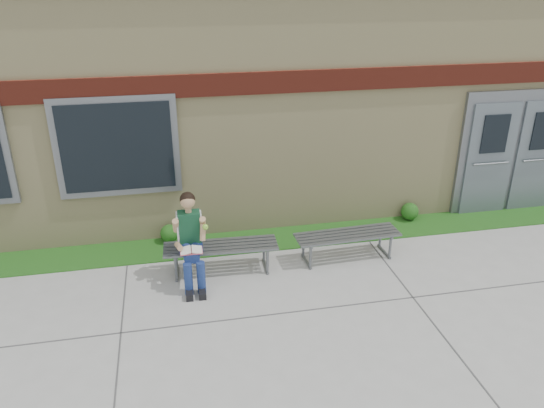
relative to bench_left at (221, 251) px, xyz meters
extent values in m
plane|color=#9E9E99|center=(1.56, -1.77, -0.34)|extent=(80.00, 80.00, 0.00)
cube|color=#184B14|center=(1.56, 0.83, -0.33)|extent=(16.00, 0.80, 0.02)
cube|color=beige|center=(1.56, 4.23, 1.66)|extent=(16.00, 6.00, 4.00)
cube|color=maroon|center=(1.56, 1.20, 2.26)|extent=(16.00, 0.06, 0.35)
cube|color=slate|center=(-1.44, 1.19, 1.36)|extent=(1.90, 0.08, 1.60)
cube|color=black|center=(-1.44, 1.15, 1.36)|extent=(1.70, 0.04, 1.40)
cube|color=slate|center=(5.56, 1.19, 0.81)|extent=(2.20, 0.08, 2.30)
cube|color=slate|center=(5.06, 1.14, 0.71)|extent=(0.92, 0.06, 2.10)
cube|color=slate|center=(6.06, 1.14, 0.71)|extent=(0.92, 0.06, 2.10)
cube|color=slate|center=(0.00, 0.00, 0.08)|extent=(1.72, 0.55, 0.03)
cube|color=slate|center=(-0.68, 0.00, -0.15)|extent=(0.06, 0.47, 0.39)
cube|color=slate|center=(0.68, 0.00, -0.15)|extent=(0.06, 0.47, 0.39)
cube|color=slate|center=(2.00, 0.00, 0.07)|extent=(1.68, 0.53, 0.03)
cube|color=slate|center=(1.34, 0.00, -0.15)|extent=(0.06, 0.46, 0.38)
cube|color=slate|center=(2.66, 0.00, -0.15)|extent=(0.06, 0.46, 0.38)
cube|color=navy|center=(-0.45, -0.05, 0.18)|extent=(0.35, 0.25, 0.16)
cube|color=#0F3A1E|center=(-0.45, -0.07, 0.49)|extent=(0.32, 0.21, 0.46)
sphere|color=tan|center=(-0.45, -0.08, 0.89)|extent=(0.21, 0.21, 0.21)
sphere|color=black|center=(-0.45, -0.06, 0.91)|extent=(0.22, 0.22, 0.22)
cylinder|color=navy|center=(-0.54, -0.31, 0.20)|extent=(0.16, 0.42, 0.15)
cylinder|color=navy|center=(-0.36, -0.31, 0.20)|extent=(0.16, 0.42, 0.15)
cylinder|color=navy|center=(-0.53, -0.55, -0.09)|extent=(0.12, 0.12, 0.50)
cylinder|color=navy|center=(-0.35, -0.55, -0.09)|extent=(0.12, 0.12, 0.50)
cube|color=black|center=(-0.53, -0.62, -0.29)|extent=(0.11, 0.26, 0.10)
cube|color=black|center=(-0.35, -0.62, -0.29)|extent=(0.11, 0.26, 0.10)
cylinder|color=tan|center=(-0.64, -0.12, 0.55)|extent=(0.09, 0.23, 0.27)
cylinder|color=tan|center=(-0.26, -0.13, 0.55)|extent=(0.09, 0.23, 0.27)
cube|color=white|center=(-0.45, -0.43, 0.30)|extent=(0.32, 0.23, 0.02)
cube|color=#D24E60|center=(-0.45, -0.43, 0.29)|extent=(0.32, 0.24, 0.01)
sphere|color=#8CCF37|center=(-0.23, -0.27, 0.56)|extent=(0.08, 0.08, 0.08)
sphere|color=#184B14|center=(-0.75, 1.08, -0.17)|extent=(0.30, 0.30, 0.30)
sphere|color=#184B14|center=(3.58, 1.08, -0.16)|extent=(0.32, 0.32, 0.32)
camera|label=1|loc=(-0.64, -7.02, 3.92)|focal=35.00mm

